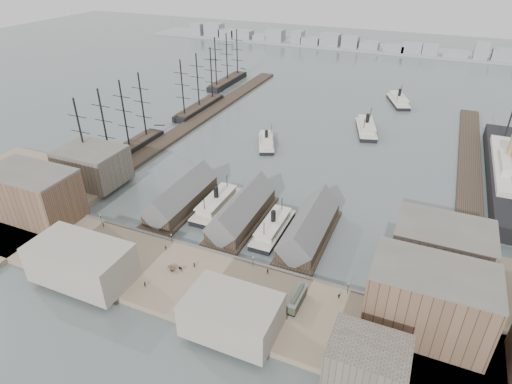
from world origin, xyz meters
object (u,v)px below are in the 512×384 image
at_px(tram, 297,299).
at_px(ferry_docked_west, 217,203).
at_px(ocean_steamer, 507,171).
at_px(horse_cart_center, 178,269).
at_px(horse_cart_right, 220,286).
at_px(horse_cart_left, 97,239).

bearing_deg(tram, ferry_docked_west, 142.05).
relative_size(ocean_steamer, tram, 9.74).
height_order(horse_cart_center, horse_cart_right, horse_cart_center).
xyz_separation_m(ferry_docked_west, horse_cart_left, (-26.31, -37.28, 0.40)).
distance_m(tram, horse_cart_left, 72.21).
xyz_separation_m(ocean_steamer, horse_cart_right, (-82.14, -112.10, -1.70)).
relative_size(ferry_docked_west, ocean_steamer, 0.28).
height_order(tram, horse_cart_right, tram).
bearing_deg(horse_cart_center, tram, -72.01).
distance_m(ferry_docked_west, horse_cart_right, 46.99).
bearing_deg(tram, horse_cart_center, -176.54).
distance_m(ferry_docked_west, horse_cart_left, 45.63).
distance_m(ferry_docked_west, ocean_steamer, 126.80).
bearing_deg(horse_cart_center, horse_cart_left, 102.88).
xyz_separation_m(tram, horse_cart_center, (-38.72, -1.03, -1.13)).
height_order(ocean_steamer, horse_cart_right, ocean_steamer).
relative_size(horse_cart_left, horse_cart_right, 1.04).
bearing_deg(ocean_steamer, ferry_docked_west, -145.92).
bearing_deg(ferry_docked_west, horse_cart_left, -125.21).
bearing_deg(horse_cart_left, tram, -77.78).
height_order(ferry_docked_west, horse_cart_left, ferry_docked_west).
xyz_separation_m(ferry_docked_west, tram, (45.89, -38.35, 1.51)).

